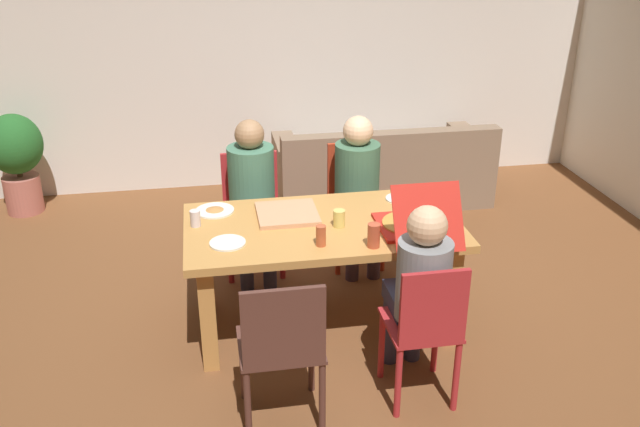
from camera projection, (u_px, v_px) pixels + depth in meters
ground_plane at (323, 323)px, 4.74m from camera, size 20.00×20.00×0.00m
back_wall at (273, 39)px, 6.60m from camera, size 6.40×0.12×2.87m
dining_table at (323, 239)px, 4.48m from camera, size 1.76×0.95×0.76m
chair_0 at (354, 198)px, 5.41m from camera, size 0.41×0.40×0.94m
person_0 at (358, 180)px, 5.21m from camera, size 0.34×0.49×1.21m
chair_1 at (252, 207)px, 5.32m from camera, size 0.45×0.43×0.90m
person_1 at (252, 186)px, 5.10m from camera, size 0.35×0.54×1.21m
chair_2 at (425, 327)px, 3.79m from camera, size 0.39×0.41×0.92m
person_2 at (419, 283)px, 3.85m from camera, size 0.30×0.53×1.20m
chair_3 at (282, 345)px, 3.61m from camera, size 0.45×0.41×0.93m
pizza_box_0 at (414, 223)px, 4.31m from camera, size 0.42×0.63×0.39m
pizza_box_1 at (287, 214)px, 4.54m from camera, size 0.39×0.39×0.03m
plate_0 at (400, 198)px, 4.78m from camera, size 0.20×0.20×0.03m
plate_1 at (215, 210)px, 4.60m from camera, size 0.26×0.26×0.03m
plate_2 at (228, 243)px, 4.17m from camera, size 0.22×0.22×0.01m
drinking_glass_0 at (321, 236)px, 4.13m from camera, size 0.06×0.06×0.13m
drinking_glass_1 at (339, 218)px, 4.37m from camera, size 0.08×0.08×0.11m
drinking_glass_2 at (374, 235)px, 4.10m from camera, size 0.08×0.08×0.15m
drinking_glass_3 at (195, 218)px, 4.38m from camera, size 0.07×0.07×0.11m
couch at (381, 172)px, 6.60m from camera, size 2.00×0.91×0.78m
potted_plant at (16, 155)px, 6.22m from camera, size 0.50×0.50×0.93m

